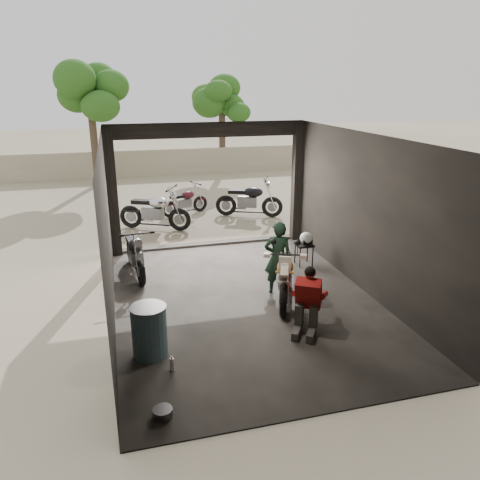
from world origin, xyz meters
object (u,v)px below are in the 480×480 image
stool (304,247)px  oil_drum (149,332)px  outside_bike_a (154,208)px  outside_bike_b (185,199)px  mechanic (307,303)px  outside_bike_c (249,197)px  helmet (306,238)px  main_bike (285,272)px  left_bike (135,251)px  sign_post (332,174)px  rider (278,258)px

stool → oil_drum: bearing=-141.9°
outside_bike_a → outside_bike_b: outside_bike_a is taller
mechanic → outside_bike_c: bearing=113.5°
outside_bike_c → stool: size_ratio=3.59×
outside_bike_c → stool: 4.46m
helmet → stool: bearing=-161.5°
main_bike → left_bike: main_bike is taller
outside_bike_b → mechanic: 8.27m
left_bike → helmet: size_ratio=5.29×
outside_bike_c → sign_post: 3.10m
main_bike → outside_bike_c: 6.20m
main_bike → outside_bike_b: main_bike is taller
main_bike → rider: rider is taller
outside_bike_b → sign_post: bearing=-153.8°
outside_bike_a → sign_post: sign_post is taller
outside_bike_c → oil_drum: 8.36m
mechanic → oil_drum: 2.65m
rider → mechanic: 1.68m
helmet → oil_drum: 4.92m
main_bike → sign_post: sign_post is taller
stool → helmet: helmet is taller
rider → main_bike: bearing=108.3°
rider → helmet: rider is taller
outside_bike_c → rider: 5.85m
mechanic → main_bike: bearing=118.1°
main_bike → sign_post: 4.79m
main_bike → outside_bike_a: size_ratio=0.94×
left_bike → rider: (2.74, -1.75, 0.20)m
left_bike → sign_post: sign_post is taller
main_bike → mechanic: size_ratio=1.59×
outside_bike_a → mechanic: 7.06m
main_bike → sign_post: (2.74, 3.76, 1.14)m
outside_bike_c → helmet: outside_bike_c is taller
outside_bike_c → left_bike: bearing=159.1°
main_bike → left_bike: bearing=164.7°
stool → sign_post: sign_post is taller
outside_bike_a → sign_post: size_ratio=0.75×
rider → oil_drum: size_ratio=1.80×
helmet → sign_post: size_ratio=0.12×
outside_bike_b → mechanic: bearing=162.8°
outside_bike_a → rider: bearing=-132.0°
mechanic → helmet: size_ratio=3.57×
helmet → main_bike: bearing=-116.8°
left_bike → helmet: 3.94m
rider → outside_bike_b: bearing=-68.3°
stool → oil_drum: 4.87m
outside_bike_c → helmet: bearing=-156.0°
stool → helmet: bearing=10.9°
stool → mechanic: bearing=-111.8°
rider → left_bike: bearing=-18.6°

